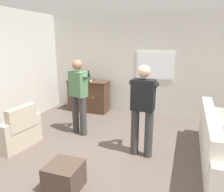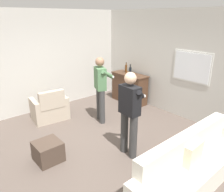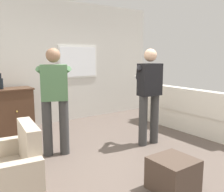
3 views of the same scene
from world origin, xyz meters
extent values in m
plane|color=brown|center=(0.00, 0.00, 0.00)|extent=(10.40, 10.40, 0.00)
cube|color=beige|center=(0.00, 2.66, 1.40)|extent=(5.20, 0.12, 2.80)
cube|color=silver|center=(0.50, 2.60, 1.41)|extent=(1.03, 0.02, 0.78)
cube|color=white|center=(0.50, 2.59, 1.41)|extent=(0.95, 0.03, 0.70)
cube|color=silver|center=(1.99, 0.41, 0.21)|extent=(0.55, 2.25, 0.42)
cube|color=silver|center=(1.78, 0.41, 0.66)|extent=(0.18, 2.25, 0.48)
cube|color=silver|center=(1.99, 1.61, 0.32)|extent=(0.55, 0.18, 0.64)
cube|color=beige|center=(1.91, 0.41, 0.60)|extent=(0.16, 0.41, 0.36)
cube|color=#B2A38E|center=(-1.85, -0.19, 0.20)|extent=(0.71, 0.71, 0.40)
cube|color=#B2A38E|center=(-1.59, -0.22, 0.62)|extent=(0.21, 0.65, 0.45)
cube|color=#B2A38E|center=(-1.81, 0.19, 0.30)|extent=(0.65, 0.19, 0.60)
cube|color=#472D1E|center=(-1.36, 2.30, 0.45)|extent=(1.16, 0.44, 0.89)
cube|color=#472D1E|center=(-1.36, 2.30, 0.91)|extent=(1.20, 0.48, 0.03)
sphere|color=#B79338|center=(-1.60, 2.06, 0.49)|extent=(0.04, 0.04, 0.04)
sphere|color=#B79338|center=(-1.13, 2.06, 0.49)|extent=(0.04, 0.04, 0.04)
cylinder|color=#593314|center=(-1.59, 2.36, 1.04)|extent=(0.07, 0.07, 0.24)
cylinder|color=#593314|center=(-1.59, 2.36, 1.19)|extent=(0.03, 0.03, 0.07)
cylinder|color=#262626|center=(-1.59, 2.36, 1.23)|extent=(0.03, 0.03, 0.02)
cylinder|color=black|center=(-1.34, 2.29, 1.02)|extent=(0.08, 0.08, 0.21)
cylinder|color=black|center=(-1.34, 2.29, 1.17)|extent=(0.03, 0.03, 0.09)
cylinder|color=#262626|center=(-1.34, 2.29, 1.22)|extent=(0.04, 0.04, 0.02)
cube|color=#47382D|center=(-0.19, -1.03, 0.19)|extent=(0.48, 0.48, 0.39)
cylinder|color=#383838|center=(-1.00, 0.82, 0.44)|extent=(0.15, 0.15, 0.88)
cylinder|color=#383838|center=(-0.76, 0.72, 0.44)|extent=(0.15, 0.15, 0.88)
cube|color=#4C754C|center=(-0.88, 0.77, 1.16)|extent=(0.45, 0.36, 0.55)
sphere|color=#8C664C|center=(-0.88, 0.77, 1.57)|extent=(0.22, 0.22, 0.22)
cylinder|color=#4C754C|center=(-0.92, 0.96, 1.27)|extent=(0.42, 0.31, 0.29)
cylinder|color=#4C754C|center=(-0.71, 0.88, 1.27)|extent=(0.19, 0.45, 0.29)
cube|color=white|center=(-0.75, 1.07, 1.18)|extent=(0.15, 0.09, 0.04)
cylinder|color=#383838|center=(0.53, 0.28, 0.44)|extent=(0.15, 0.15, 0.88)
cylinder|color=#383838|center=(0.79, 0.26, 0.44)|extent=(0.15, 0.15, 0.88)
cube|color=black|center=(0.66, 0.27, 1.16)|extent=(0.41, 0.24, 0.55)
sphere|color=#D8AD8C|center=(0.66, 0.27, 1.57)|extent=(0.22, 0.22, 0.22)
cylinder|color=black|center=(0.55, 0.44, 1.27)|extent=(0.35, 0.40, 0.29)
cylinder|color=black|center=(0.78, 0.42, 1.27)|extent=(0.31, 0.42, 0.29)
cube|color=white|center=(0.68, 0.59, 1.18)|extent=(0.15, 0.05, 0.04)
camera|label=1|loc=(1.36, -3.38, 2.10)|focal=35.00mm
camera|label=2|loc=(3.27, -2.40, 2.60)|focal=35.00mm
camera|label=3|loc=(-2.35, -2.84, 1.58)|focal=40.00mm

